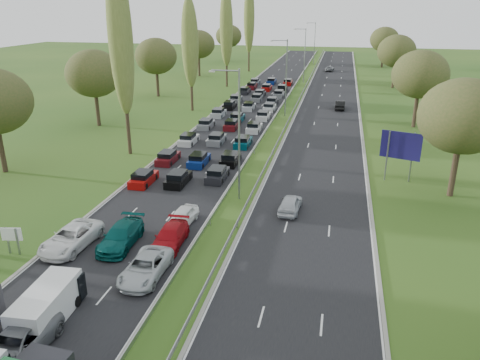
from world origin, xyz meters
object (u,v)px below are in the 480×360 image
Objects in this scene: near_car_2 at (71,238)px; direction_sign at (401,148)px; white_van_rear at (49,303)px; info_sign at (12,237)px.

direction_sign is at bearing 42.07° from near_car_2.
direction_sign is (21.82, 27.73, 2.51)m from white_van_rear.
direction_sign reaches higher than white_van_rear.
white_van_rear is 0.99× the size of direction_sign.
info_sign reaches higher than near_car_2.
direction_sign is at bearing 36.78° from info_sign.
white_van_rear is at bearing -128.20° from direction_sign.
near_car_2 is at bearing 25.91° from info_sign.
info_sign reaches higher than white_van_rear.
white_van_rear is at bearing -41.56° from info_sign.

